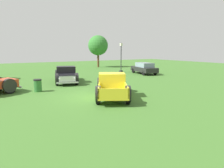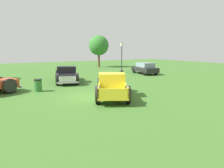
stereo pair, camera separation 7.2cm
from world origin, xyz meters
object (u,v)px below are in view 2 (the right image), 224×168
object	(u,v)px
sedan_distant_a	(145,68)
oak_tree_west	(99,45)
pickup_truck_foreground	(112,85)
lamp_post_near	(122,57)
pickup_truck_behind_right	(67,75)
trash_can	(38,85)

from	to	relation	value
sedan_distant_a	oak_tree_west	xyz separation A→B (m)	(-0.51, 12.25, 3.06)
pickup_truck_foreground	sedan_distant_a	bearing A→B (deg)	41.56
oak_tree_west	lamp_post_near	bearing A→B (deg)	-95.90
pickup_truck_foreground	pickup_truck_behind_right	xyz separation A→B (m)	(-0.89, 7.11, -0.01)
lamp_post_near	oak_tree_west	xyz separation A→B (m)	(0.93, 8.95, 1.69)
oak_tree_west	pickup_truck_foreground	bearing A→B (deg)	-114.35
pickup_truck_foreground	lamp_post_near	bearing A→B (deg)	54.73
pickup_truck_foreground	lamp_post_near	xyz separation A→B (m)	(8.68, 12.27, 1.38)
pickup_truck_behind_right	oak_tree_west	world-z (taller)	oak_tree_west
sedan_distant_a	trash_can	bearing A→B (deg)	-161.22
lamp_post_near	trash_can	distance (m)	15.21
pickup_truck_foreground	pickup_truck_behind_right	bearing A→B (deg)	97.13
pickup_truck_behind_right	lamp_post_near	bearing A→B (deg)	28.31
pickup_truck_foreground	pickup_truck_behind_right	distance (m)	7.17
sedan_distant_a	lamp_post_near	xyz separation A→B (m)	(-1.44, 3.30, 1.37)
pickup_truck_behind_right	trash_can	bearing A→B (deg)	-136.97
pickup_truck_behind_right	sedan_distant_a	distance (m)	11.16
pickup_truck_behind_right	sedan_distant_a	xyz separation A→B (m)	(11.00, 1.85, 0.01)
pickup_truck_behind_right	trash_can	size ratio (longest dim) A/B	5.72
pickup_truck_foreground	sedan_distant_a	world-z (taller)	pickup_truck_foreground
lamp_post_near	oak_tree_west	world-z (taller)	oak_tree_west
sedan_distant_a	oak_tree_west	distance (m)	12.63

